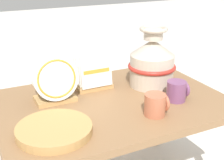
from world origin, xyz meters
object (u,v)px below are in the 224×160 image
object	(u,v)px
wicker_charger_stack	(54,130)
mug_plum_glaze	(177,91)
dish_rack_square_plates	(93,75)
ceramic_vase	(152,61)
dish_rack_round_plates	(54,81)
mug_terracotta_glaze	(156,104)

from	to	relation	value
wicker_charger_stack	mug_plum_glaze	distance (m)	0.65
dish_rack_square_plates	ceramic_vase	bearing A→B (deg)	-19.07
mug_plum_glaze	dish_rack_square_plates	bearing A→B (deg)	133.28
ceramic_vase	dish_rack_square_plates	bearing A→B (deg)	160.93
ceramic_vase	dish_rack_round_plates	distance (m)	0.55
dish_rack_square_plates	mug_plum_glaze	xyz separation A→B (m)	(0.31, -0.33, -0.02)
dish_rack_square_plates	wicker_charger_stack	xyz separation A→B (m)	(-0.33, -0.38, -0.06)
ceramic_vase	mug_terracotta_glaze	distance (m)	0.37
ceramic_vase	wicker_charger_stack	size ratio (longest dim) A/B	1.06
dish_rack_round_plates	wicker_charger_stack	bearing A→B (deg)	-107.40
dish_rack_round_plates	dish_rack_square_plates	xyz separation A→B (m)	(0.24, 0.08, -0.04)
mug_terracotta_glaze	mug_plum_glaze	world-z (taller)	same
ceramic_vase	mug_plum_glaze	size ratio (longest dim) A/B	3.10
ceramic_vase	dish_rack_round_plates	world-z (taller)	ceramic_vase
dish_rack_round_plates	mug_terracotta_glaze	xyz separation A→B (m)	(0.37, -0.34, -0.06)
wicker_charger_stack	mug_plum_glaze	xyz separation A→B (m)	(0.64, 0.04, 0.03)
dish_rack_round_plates	mug_plum_glaze	distance (m)	0.61
wicker_charger_stack	ceramic_vase	bearing A→B (deg)	23.15
wicker_charger_stack	mug_terracotta_glaze	world-z (taller)	mug_terracotta_glaze
ceramic_vase	dish_rack_square_plates	world-z (taller)	ceramic_vase
wicker_charger_stack	mug_terracotta_glaze	distance (m)	0.47
ceramic_vase	dish_rack_square_plates	xyz separation A→B (m)	(-0.31, 0.11, -0.07)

